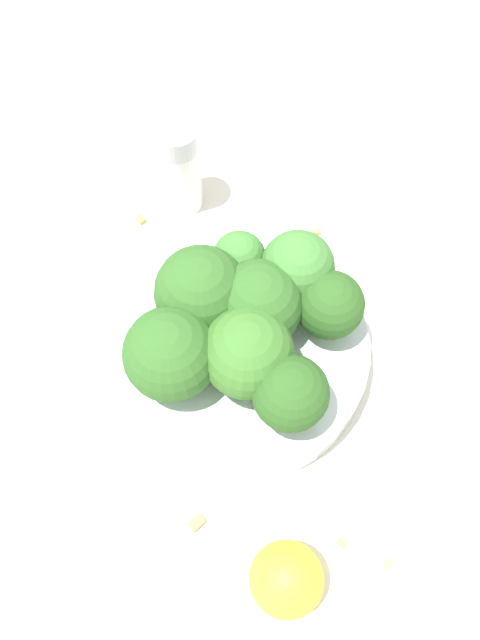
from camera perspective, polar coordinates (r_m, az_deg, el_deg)
name	(u,v)px	position (r m, az deg, el deg)	size (l,w,h in m)	color
ground_plane	(240,361)	(0.44, 0.00, -3.77)	(3.00, 3.00, 0.00)	silver
bowl	(240,352)	(0.43, 0.00, -2.94)	(0.17, 0.17, 0.03)	silver
broccoli_floret_0	(329,306)	(0.40, 8.17, 1.28)	(0.04, 0.04, 0.05)	#84AD66
broccoli_floret_1	(201,292)	(0.39, -3.56, 2.53)	(0.06, 0.06, 0.06)	#7A9E5B
broccoli_floret_2	(247,353)	(0.37, 0.68, -3.07)	(0.06, 0.06, 0.06)	#84AD66
broccoli_floret_3	(171,355)	(0.38, -6.33, -3.17)	(0.06, 0.06, 0.06)	#8EB770
broccoli_floret_4	(258,305)	(0.39, 1.67, 1.42)	(0.06, 0.06, 0.06)	#7A9E5B
broccoli_floret_5	(290,394)	(0.37, 4.62, -6.72)	(0.05, 0.05, 0.05)	#84AD66
broccoli_floret_6	(239,259)	(0.42, -0.08, 5.58)	(0.04, 0.04, 0.04)	#7A9E5B
broccoli_floret_7	(297,268)	(0.40, 5.27, 4.75)	(0.05, 0.05, 0.06)	#8EB770
pepper_shaker	(179,167)	(0.48, -5.56, 13.71)	(0.03, 0.03, 0.08)	silver
lemon_wedge	(286,579)	(0.38, 4.26, -22.54)	(0.04, 0.04, 0.04)	yellow
almond_crumb_0	(389,564)	(0.41, 13.43, -20.88)	(0.01, 0.00, 0.01)	tan
almond_crumb_1	(342,543)	(0.41, 9.31, -19.47)	(0.01, 0.00, 0.01)	#AD7F4C
almond_crumb_2	(196,522)	(0.40, -4.02, -17.96)	(0.01, 0.01, 0.01)	#AD7F4C
almond_crumb_3	(140,218)	(0.50, -9.09, 9.21)	(0.01, 0.01, 0.01)	#AD7F4C
almond_crumb_4	(317,231)	(0.50, 7.03, 8.11)	(0.01, 0.00, 0.01)	#AD7F4C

